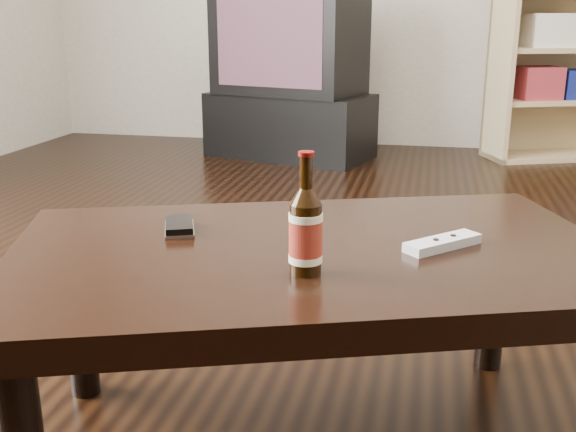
% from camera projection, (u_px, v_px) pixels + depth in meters
% --- Properties ---
extents(floor, '(5.00, 6.00, 0.01)m').
position_uv_depth(floor, '(361.00, 351.00, 1.77)').
color(floor, black).
rests_on(floor, ground).
extents(tv_stand, '(1.07, 0.75, 0.39)m').
position_uv_depth(tv_stand, '(290.00, 125.00, 4.17)').
color(tv_stand, black).
rests_on(tv_stand, floor).
extents(tv, '(0.94, 0.73, 0.62)m').
position_uv_depth(tv, '(290.00, 41.00, 4.02)').
color(tv, black).
rests_on(tv, tv_stand).
extents(bookshelf, '(0.77, 0.55, 1.31)m').
position_uv_depth(bookshelf, '(552.00, 45.00, 4.01)').
color(bookshelf, tan).
rests_on(bookshelf, floor).
extents(coffee_table, '(1.29, 1.00, 0.42)m').
position_uv_depth(coffee_table, '(313.00, 274.00, 1.29)').
color(coffee_table, black).
rests_on(coffee_table, floor).
extents(beer_bottle, '(0.06, 0.06, 0.21)m').
position_uv_depth(beer_bottle, '(306.00, 231.00, 1.12)').
color(beer_bottle, black).
rests_on(beer_bottle, coffee_table).
extents(phone, '(0.09, 0.13, 0.02)m').
position_uv_depth(phone, '(179.00, 226.00, 1.36)').
color(phone, '#A4A4A6').
rests_on(phone, coffee_table).
extents(remote, '(0.15, 0.15, 0.02)m').
position_uv_depth(remote, '(443.00, 243.00, 1.26)').
color(remote, '#B9B9BB').
rests_on(remote, coffee_table).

